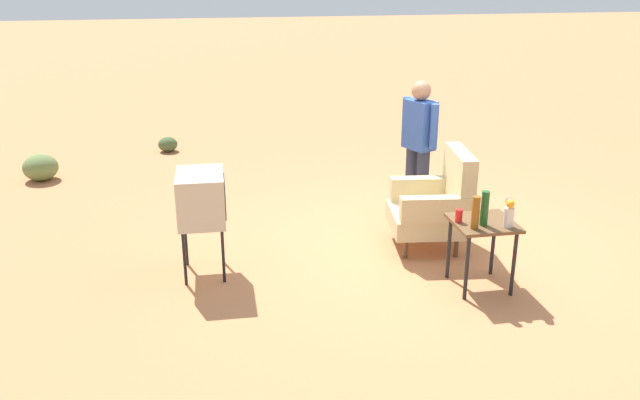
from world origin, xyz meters
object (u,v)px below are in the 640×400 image
object	(u,v)px
armchair	(437,203)
flower_vase	(509,211)
soda_can_red	(459,216)
bottle_wine_green	(485,208)
bottle_tall_amber	(476,213)
side_table	(483,231)
person_standing	(419,142)
tv_on_stand	(201,198)

from	to	relation	value
armchair	flower_vase	distance (m)	1.18
armchair	soda_can_red	bearing A→B (deg)	-8.18
armchair	bottle_wine_green	distance (m)	1.08
bottle_tall_amber	bottle_wine_green	distance (m)	0.13
side_table	person_standing	size ratio (longest dim) A/B	0.40
soda_can_red	bottle_wine_green	bearing A→B (deg)	61.71
tv_on_stand	bottle_wine_green	size ratio (longest dim) A/B	3.22
side_table	bottle_wine_green	world-z (taller)	bottle_wine_green
armchair	side_table	size ratio (longest dim) A/B	1.61
armchair	soda_can_red	world-z (taller)	armchair
bottle_tall_amber	soda_can_red	size ratio (longest dim) A/B	2.46
side_table	flower_vase	distance (m)	0.34
bottle_tall_amber	flower_vase	bearing A→B (deg)	87.23
armchair	bottle_wine_green	size ratio (longest dim) A/B	3.31
soda_can_red	person_standing	bearing A→B (deg)	174.08
person_standing	soda_can_red	distance (m)	1.79
bottle_tall_amber	soda_can_red	bearing A→B (deg)	-154.14
person_standing	bottle_tall_amber	distance (m)	1.94
bottle_tall_amber	soda_can_red	distance (m)	0.21
armchair	bottle_wine_green	world-z (taller)	armchair
tv_on_stand	person_standing	distance (m)	2.70
side_table	bottle_tall_amber	xyz separation A→B (m)	(0.15, -0.15, 0.25)
flower_vase	tv_on_stand	bearing A→B (deg)	-108.36
person_standing	soda_can_red	xyz separation A→B (m)	(1.76, -0.18, -0.22)
tv_on_stand	bottle_wine_green	xyz separation A→B (m)	(0.81, 2.49, 0.04)
armchair	person_standing	world-z (taller)	person_standing
bottle_wine_green	side_table	bearing A→B (deg)	154.47
person_standing	bottle_tall_amber	size ratio (longest dim) A/B	5.47
tv_on_stand	bottle_wine_green	distance (m)	2.62
person_standing	flower_vase	xyz separation A→B (m)	(1.95, 0.21, -0.13)
side_table	soda_can_red	bearing A→B (deg)	-95.92
person_standing	tv_on_stand	bearing A→B (deg)	-66.94
side_table	person_standing	distance (m)	1.83
person_standing	bottle_tall_amber	xyz separation A→B (m)	(1.93, -0.10, -0.13)
armchair	side_table	xyz separation A→B (m)	(0.95, 0.10, 0.06)
tv_on_stand	bottle_wine_green	bearing A→B (deg)	71.94
armchair	side_table	distance (m)	0.96
tv_on_stand	bottle_tall_amber	bearing A→B (deg)	69.75
armchair	tv_on_stand	size ratio (longest dim) A/B	1.03
tv_on_stand	person_standing	bearing A→B (deg)	113.06
person_standing	armchair	bearing A→B (deg)	-3.40
armchair	side_table	bearing A→B (deg)	5.98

